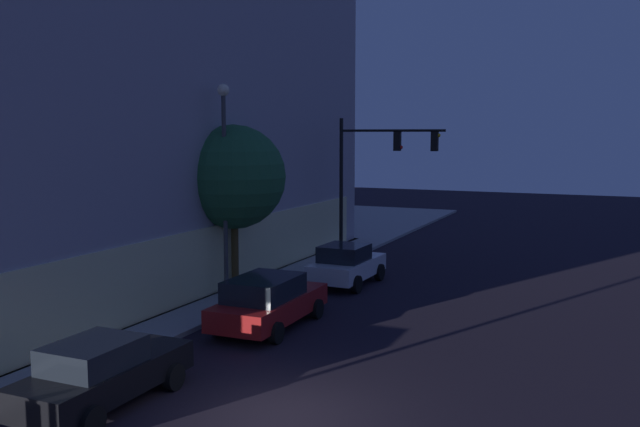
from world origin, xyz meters
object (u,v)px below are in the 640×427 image
sidewalk_tree (234,177)px  car_black (102,372)px  traffic_light_far_corner (378,161)px  car_white (346,264)px  car_red (268,301)px  street_lamp_sidewalk (224,163)px

sidewalk_tree → car_black: bearing=-163.9°
traffic_light_far_corner → car_white: size_ratio=1.61×
car_black → car_red: car_red is taller
car_white → car_red: bearing=-179.6°
car_black → car_white: car_white is taller
traffic_light_far_corner → car_white: traffic_light_far_corner is taller
car_red → sidewalk_tree: bearing=42.6°
car_black → traffic_light_far_corner: bearing=0.9°
sidewalk_tree → car_black: size_ratio=1.41×
traffic_light_far_corner → street_lamp_sidewalk: bearing=165.3°
car_red → car_white: size_ratio=1.17×
car_white → sidewalk_tree: bearing=129.5°
street_lamp_sidewalk → car_black: street_lamp_sidewalk is taller
traffic_light_far_corner → car_red: bearing=-176.8°
sidewalk_tree → car_red: sidewalk_tree is taller
traffic_light_far_corner → sidewalk_tree: size_ratio=1.06×
traffic_light_far_corner → car_black: (-19.30, -0.30, -4.02)m
car_red → car_black: bearing=176.8°
traffic_light_far_corner → car_black: traffic_light_far_corner is taller
traffic_light_far_corner → street_lamp_sidewalk: street_lamp_sidewalk is taller
sidewalk_tree → traffic_light_far_corner: bearing=-18.5°
traffic_light_far_corner → street_lamp_sidewalk: 9.92m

